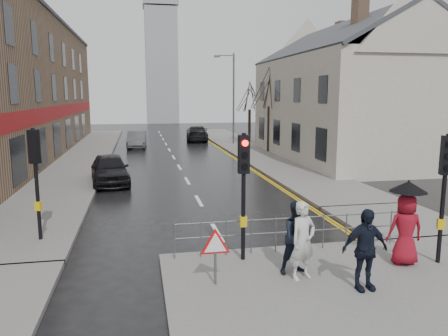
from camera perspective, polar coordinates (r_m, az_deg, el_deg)
name	(u,v)px	position (r m, az deg, el deg)	size (l,w,h in m)	color
ground	(237,267)	(11.82, 1.75, -12.86)	(120.00, 120.00, 0.00)	black
near_pavement	(423,320)	(10.02, 24.54, -17.62)	(10.00, 9.00, 0.14)	#605E5B
left_pavement	(84,155)	(34.19, -17.80, 1.62)	(4.00, 44.00, 0.14)	#605E5B
right_pavement	(247,148)	(37.03, 2.99, 2.64)	(4.00, 40.00, 0.14)	#605E5B
pavement_bridge_right	(395,220)	(16.92, 21.48, -6.34)	(4.00, 4.20, 0.14)	#605E5B
building_right_cream	(348,91)	(32.09, 15.91, 9.66)	(9.00, 16.40, 10.10)	beige
church_tower	(162,67)	(72.90, -8.16, 12.96)	(5.00, 5.00, 18.00)	gray
traffic_signal_near_left	(244,174)	(11.36, 2.58, -0.85)	(0.28, 0.27, 3.40)	black
traffic_signal_near_right	(445,176)	(12.48, 26.90, -0.94)	(0.34, 0.33, 3.40)	black
traffic_signal_far_left	(35,164)	(14.15, -23.41, 0.43)	(0.34, 0.33, 3.40)	black
guard_railing_front	(300,225)	(12.62, 9.90, -7.39)	(7.14, 0.04, 1.00)	#595B5E
warning_sign	(215,247)	(10.20, -1.15, -10.31)	(0.80, 0.07, 1.35)	#595B5E
street_lamp	(232,93)	(39.53, 1.01, 9.82)	(1.83, 0.25, 8.00)	#595B5E
tree_near	(269,87)	(34.14, 5.96, 10.54)	(2.40, 2.40, 6.58)	#2F211A
tree_far	(250,96)	(41.98, 3.38, 9.40)	(2.40, 2.40, 5.64)	#2F211A
pedestrian_a	(303,240)	(10.67, 10.29, -9.30)	(0.69, 0.45, 1.89)	beige
pedestrian_b	(298,238)	(10.97, 9.66, -8.94)	(0.89, 0.69, 1.82)	black
pedestrian_with_umbrella	(406,221)	(12.25, 22.68, -6.37)	(0.98, 0.96, 2.20)	maroon
pedestrian_d	(365,249)	(10.44, 17.91, -10.09)	(1.10, 0.46, 1.88)	black
car_parked	(110,169)	(23.01, -14.71, -0.13)	(1.81, 4.50, 1.53)	black
car_mid	(137,139)	(38.43, -11.32, 3.68)	(1.51, 4.33, 1.43)	#46484B
car_far	(197,133)	(43.26, -3.55, 4.53)	(2.11, 5.19, 1.51)	black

